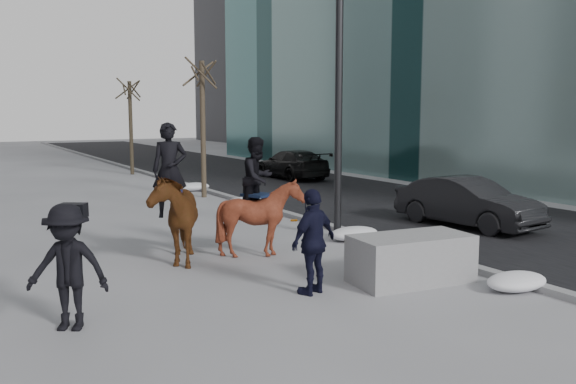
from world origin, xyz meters
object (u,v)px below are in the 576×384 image
planter (411,259)px  mounted_left (173,210)px  car_near (467,202)px  mounted_right (260,209)px

planter → mounted_left: (-3.12, 3.59, 0.62)m
car_near → mounted_right: 6.22m
mounted_left → mounted_right: size_ratio=1.12×
car_near → mounted_left: mounted_left is taller
mounted_left → car_near: bearing=-1.9°
planter → car_near: (4.80, 3.32, 0.23)m
car_near → mounted_left: size_ratio=1.41×
car_near → mounted_left: 7.94m
planter → mounted_left: size_ratio=0.76×
mounted_left → planter: bearing=-49.0°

